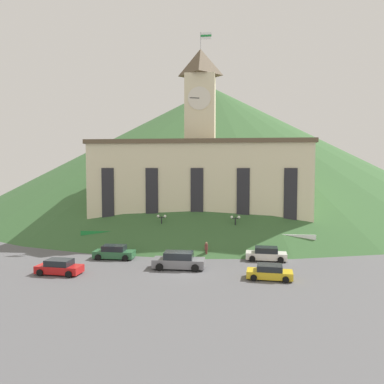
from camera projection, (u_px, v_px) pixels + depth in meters
name	position (u px, v px, depth m)	size (l,w,h in m)	color
ground_plane	(185.00, 271.00, 37.66)	(160.00, 160.00, 0.00)	#565659
civic_building	(200.00, 184.00, 56.20)	(31.55, 12.17, 30.22)	beige
banner_fence	(195.00, 241.00, 47.53)	(30.02, 0.12, 2.11)	#1E8438
hillside_backdrop	(214.00, 148.00, 100.86)	(119.63, 119.63, 31.51)	#386033
street_lamp_right	(162.00, 223.00, 48.96)	(1.26, 0.36, 4.22)	black
street_lamp_far_left	(235.00, 224.00, 48.00)	(1.26, 0.36, 4.23)	black
car_white_taxi	(266.00, 254.00, 41.91)	(4.61, 2.37, 1.50)	white
car_green_wagon	(114.00, 252.00, 42.63)	(4.63, 2.18, 1.55)	#2D663D
car_gray_pickup	(179.00, 261.00, 38.42)	(5.33, 2.42, 1.75)	slate
car_red_sedan	(59.00, 267.00, 36.49)	(4.54, 2.43, 1.45)	red
car_yellow_coupe	(270.00, 272.00, 34.83)	(4.36, 2.47, 1.35)	yellow
pedestrian	(206.00, 249.00, 43.36)	(0.48, 0.48, 1.78)	brown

